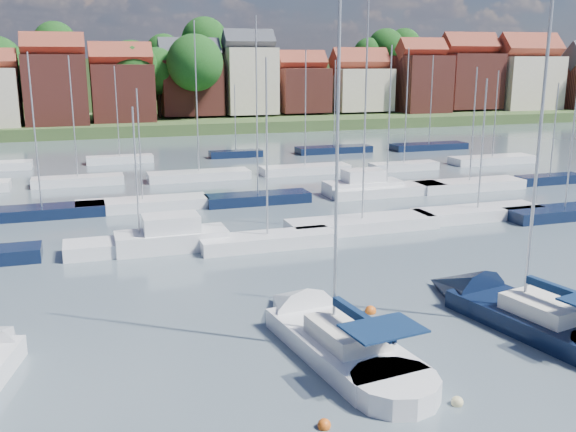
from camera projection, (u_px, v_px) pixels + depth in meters
name	position (u px, v px, depth m)	size (l,w,h in m)	color
ground	(198.00, 187.00, 60.96)	(260.00, 260.00, 0.00)	#405057
sailboat_centre	(322.00, 332.00, 27.61)	(4.79, 12.63, 16.69)	silver
sailboat_navy	(505.00, 309.00, 30.11)	(5.63, 12.61, 16.88)	black
buoy_c	(324.00, 428.00, 21.04)	(0.44, 0.44, 0.44)	#D85914
buoy_d	(457.00, 405.00, 22.46)	(0.43, 0.43, 0.43)	beige
buoy_e	(370.00, 313.00, 30.60)	(0.53, 0.53, 0.53)	#D85914
marina_field	(229.00, 191.00, 56.95)	(79.62, 41.41, 15.93)	silver
far_shore_town	(134.00, 92.00, 146.13)	(212.46, 90.00, 22.27)	#3C5329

